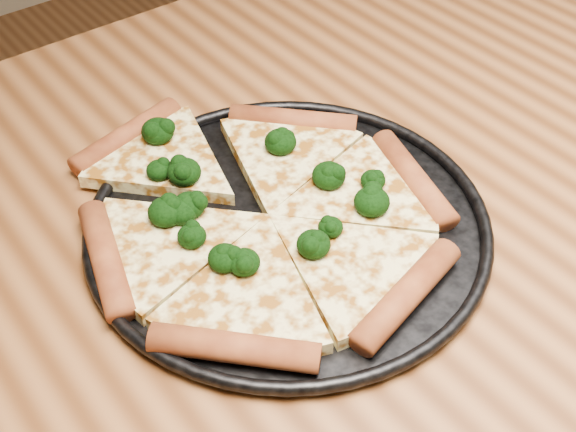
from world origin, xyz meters
TOP-DOWN VIEW (x-y plane):
  - dining_table at (0.00, 0.00)m, footprint 1.20×0.90m
  - pizza_pan at (-0.12, 0.02)m, footprint 0.37×0.37m
  - pizza at (-0.13, 0.03)m, footprint 0.34×0.38m
  - broccoli_florets at (-0.14, 0.06)m, footprint 0.20×0.25m

SIDE VIEW (x-z plane):
  - dining_table at x=0.00m, z-range 0.28..1.03m
  - pizza_pan at x=-0.12m, z-range 0.75..0.77m
  - pizza at x=-0.13m, z-range 0.75..0.78m
  - broccoli_florets at x=-0.14m, z-range 0.77..0.79m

